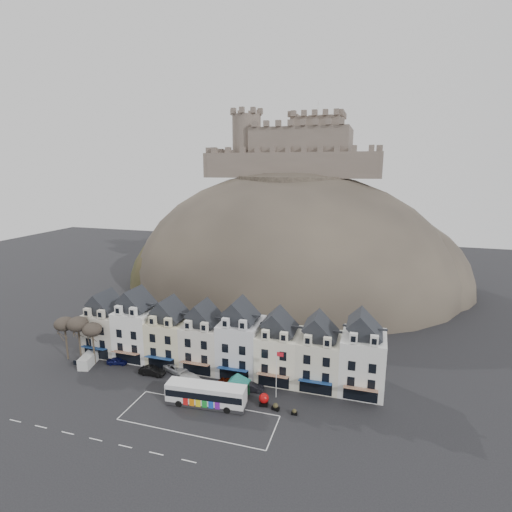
{
  "coord_description": "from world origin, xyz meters",
  "views": [
    {
      "loc": [
        24.57,
        -44.72,
        34.97
      ],
      "look_at": [
        3.57,
        24.0,
        18.95
      ],
      "focal_mm": 28.0,
      "sensor_mm": 36.0,
      "label": 1
    }
  ],
  "objects_px": {
    "flagpole": "(277,371)",
    "car_maroon": "(231,384)",
    "car_silver": "(177,368)",
    "car_charcoal": "(251,387)",
    "car_black": "(152,371)",
    "bus_shelter": "(238,379)",
    "car_white": "(192,379)",
    "bus": "(206,394)",
    "car_navy": "(117,361)",
    "white_van": "(88,360)",
    "red_buoy": "(264,399)"
  },
  "relations": [
    {
      "from": "car_charcoal",
      "to": "bus_shelter",
      "type": "bearing_deg",
      "value": 142.1
    },
    {
      "from": "car_navy",
      "to": "car_charcoal",
      "type": "relative_size",
      "value": 0.91
    },
    {
      "from": "flagpole",
      "to": "car_maroon",
      "type": "height_order",
      "value": "flagpole"
    },
    {
      "from": "car_black",
      "to": "bus_shelter",
      "type": "bearing_deg",
      "value": -99.02
    },
    {
      "from": "bus_shelter",
      "to": "flagpole",
      "type": "height_order",
      "value": "flagpole"
    },
    {
      "from": "car_black",
      "to": "car_white",
      "type": "distance_m",
      "value": 7.81
    },
    {
      "from": "bus_shelter",
      "to": "car_silver",
      "type": "relative_size",
      "value": 1.34
    },
    {
      "from": "red_buoy",
      "to": "car_silver",
      "type": "height_order",
      "value": "red_buoy"
    },
    {
      "from": "white_van",
      "to": "car_charcoal",
      "type": "distance_m",
      "value": 30.72
    },
    {
      "from": "bus_shelter",
      "to": "car_white",
      "type": "distance_m",
      "value": 9.17
    },
    {
      "from": "bus",
      "to": "car_maroon",
      "type": "relative_size",
      "value": 2.82
    },
    {
      "from": "bus_shelter",
      "to": "flagpole",
      "type": "relative_size",
      "value": 0.84
    },
    {
      "from": "bus_shelter",
      "to": "red_buoy",
      "type": "distance_m",
      "value": 5.01
    },
    {
      "from": "bus_shelter",
      "to": "car_charcoal",
      "type": "height_order",
      "value": "bus_shelter"
    },
    {
      "from": "car_navy",
      "to": "car_white",
      "type": "height_order",
      "value": "car_white"
    },
    {
      "from": "car_white",
      "to": "car_charcoal",
      "type": "distance_m",
      "value": 10.07
    },
    {
      "from": "bus_shelter",
      "to": "red_buoy",
      "type": "xyz_separation_m",
      "value": [
        4.39,
        -0.65,
        -2.32
      ]
    },
    {
      "from": "bus",
      "to": "car_maroon",
      "type": "xyz_separation_m",
      "value": [
        1.86,
        5.55,
        -1.14
      ]
    },
    {
      "from": "bus",
      "to": "car_white",
      "type": "height_order",
      "value": "bus"
    },
    {
      "from": "car_black",
      "to": "car_white",
      "type": "height_order",
      "value": "car_black"
    },
    {
      "from": "flagpole",
      "to": "car_white",
      "type": "relative_size",
      "value": 1.56
    },
    {
      "from": "flagpole",
      "to": "car_white",
      "type": "distance_m",
      "value": 14.84
    },
    {
      "from": "flagpole",
      "to": "car_navy",
      "type": "distance_m",
      "value": 30.58
    },
    {
      "from": "flagpole",
      "to": "red_buoy",
      "type": "bearing_deg",
      "value": -118.01
    },
    {
      "from": "bus",
      "to": "flagpole",
      "type": "xyz_separation_m",
      "value": [
        9.61,
        5.09,
        2.64
      ]
    },
    {
      "from": "car_charcoal",
      "to": "car_silver",
      "type": "bearing_deg",
      "value": 74.65
    },
    {
      "from": "car_black",
      "to": "car_maroon",
      "type": "xyz_separation_m",
      "value": [
        14.4,
        0.07,
        -0.01
      ]
    },
    {
      "from": "car_black",
      "to": "car_maroon",
      "type": "bearing_deg",
      "value": -90.87
    },
    {
      "from": "car_white",
      "to": "car_maroon",
      "type": "bearing_deg",
      "value": -65.03
    },
    {
      "from": "car_charcoal",
      "to": "car_black",
      "type": "bearing_deg",
      "value": 82.84
    },
    {
      "from": "car_navy",
      "to": "car_silver",
      "type": "height_order",
      "value": "car_silver"
    },
    {
      "from": "car_silver",
      "to": "car_charcoal",
      "type": "relative_size",
      "value": 1.24
    },
    {
      "from": "flagpole",
      "to": "white_van",
      "type": "bearing_deg",
      "value": -179.98
    },
    {
      "from": "bus",
      "to": "car_maroon",
      "type": "bearing_deg",
      "value": 66.93
    },
    {
      "from": "bus_shelter",
      "to": "white_van",
      "type": "relative_size",
      "value": 1.42
    },
    {
      "from": "flagpole",
      "to": "car_maroon",
      "type": "bearing_deg",
      "value": 176.6
    },
    {
      "from": "flagpole",
      "to": "car_silver",
      "type": "bearing_deg",
      "value": 172.38
    },
    {
      "from": "car_navy",
      "to": "car_black",
      "type": "bearing_deg",
      "value": -114.11
    },
    {
      "from": "white_van",
      "to": "car_maroon",
      "type": "bearing_deg",
      "value": -13.08
    },
    {
      "from": "bus",
      "to": "car_charcoal",
      "type": "bearing_deg",
      "value": 42.43
    },
    {
      "from": "bus",
      "to": "car_navy",
      "type": "distance_m",
      "value": 21.84
    },
    {
      "from": "bus",
      "to": "car_maroon",
      "type": "height_order",
      "value": "bus"
    },
    {
      "from": "car_maroon",
      "to": "white_van",
      "type": "bearing_deg",
      "value": 105.0
    },
    {
      "from": "car_navy",
      "to": "bus_shelter",
      "type": "bearing_deg",
      "value": -112.32
    },
    {
      "from": "bus_shelter",
      "to": "flagpole",
      "type": "bearing_deg",
      "value": 18.2
    },
    {
      "from": "car_navy",
      "to": "car_silver",
      "type": "xyz_separation_m",
      "value": [
        11.66,
        0.59,
        0.08
      ]
    },
    {
      "from": "bus",
      "to": "car_white",
      "type": "bearing_deg",
      "value": 128.49
    },
    {
      "from": "bus_shelter",
      "to": "car_black",
      "type": "distance_m",
      "value": 16.76
    },
    {
      "from": "car_white",
      "to": "car_silver",
      "type": "bearing_deg",
      "value": 80.53
    },
    {
      "from": "bus_shelter",
      "to": "car_white",
      "type": "height_order",
      "value": "bus_shelter"
    }
  ]
}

